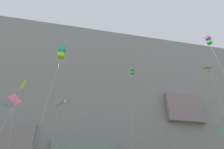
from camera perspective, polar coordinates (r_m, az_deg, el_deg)
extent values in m
cube|color=gray|center=(74.39, -7.95, -11.46)|extent=(180.00, 25.71, 60.20)
cube|color=gray|center=(60.55, -27.00, -15.48)|extent=(13.08, 2.39, 7.51)
cube|color=slate|center=(71.69, 19.19, -9.11)|extent=(12.50, 3.81, 9.37)
cube|color=purple|center=(42.91, 25.14, 9.08)|extent=(1.02, 1.02, 0.54)
cube|color=green|center=(42.31, 25.45, 8.07)|extent=(1.02, 1.02, 0.54)
cylinder|color=black|center=(42.80, 25.67, 8.48)|extent=(0.03, 0.03, 1.45)
cylinder|color=black|center=(42.42, 24.90, 8.66)|extent=(0.03, 0.03, 1.45)
cube|color=teal|center=(26.51, -13.70, 6.81)|extent=(0.87, 0.87, 0.56)
cube|color=#8CCC33|center=(25.89, -13.99, 5.07)|extent=(0.87, 0.87, 0.56)
cylinder|color=black|center=(26.17, -13.06, 5.87)|extent=(0.03, 0.03, 1.50)
cylinder|color=black|center=(26.23, -14.62, 6.03)|extent=(0.03, 0.03, 1.50)
cylinder|color=silver|center=(19.12, -19.33, -12.76)|extent=(0.98, 5.34, 18.45)
cylinder|color=black|center=(36.19, -28.57, -7.20)|extent=(3.81, 0.47, 0.02)
cube|color=purple|center=(35.84, -26.16, -7.97)|extent=(0.31, 0.06, 0.34)
cube|color=teal|center=(35.94, -27.16, -7.77)|extent=(0.31, 0.08, 0.34)
cube|color=teal|center=(36.06, -28.15, -7.57)|extent=(0.31, 0.06, 0.34)
cylinder|color=black|center=(49.29, -13.74, -7.34)|extent=(2.62, 4.88, 0.03)
cube|color=#CC3399|center=(51.12, -15.04, -8.52)|extent=(0.33, 0.54, 0.63)
cube|color=teal|center=(50.46, -14.64, -8.25)|extent=(0.33, 0.54, 0.63)
cube|color=green|center=(49.80, -14.22, -7.98)|extent=(0.33, 0.54, 0.63)
cube|color=red|center=(49.15, -13.80, -7.70)|extent=(0.34, 0.54, 0.63)
cube|color=teal|center=(48.49, -13.36, -7.41)|extent=(0.34, 0.54, 0.63)
cube|color=white|center=(47.85, -12.91, -7.12)|extent=(0.33, 0.54, 0.63)
cube|color=pink|center=(47.20, -12.45, -6.81)|extent=(0.30, 0.52, 0.63)
cube|color=#8CCC33|center=(45.78, -23.45, -2.54)|extent=(1.40, 2.03, 2.40)
cylinder|color=black|center=(45.78, -23.45, -2.54)|extent=(0.30, 0.28, 1.97)
cube|color=pink|center=(45.39, -23.77, -3.51)|extent=(0.20, 0.24, 0.14)
cube|color=navy|center=(45.15, -23.78, -4.08)|extent=(0.23, 0.21, 0.14)
cube|color=green|center=(44.93, -23.92, -4.63)|extent=(0.17, 0.26, 0.14)
cube|color=pink|center=(44.73, -24.13, -5.19)|extent=(0.24, 0.20, 0.14)
cube|color=#38B2D1|center=(44.53, -24.31, -5.75)|extent=(0.16, 0.26, 0.14)
cube|color=pink|center=(30.29, -25.42, -6.26)|extent=(1.72, 0.82, 1.80)
cylinder|color=black|center=(30.29, -25.42, -6.26)|extent=(0.44, 0.46, 1.43)
cube|color=orange|center=(30.02, -25.71, -7.44)|extent=(0.20, 0.13, 0.11)
cube|color=orange|center=(29.89, -26.00, -8.09)|extent=(0.15, 0.19, 0.11)
cube|color=#8CCC33|center=(29.73, -26.05, -8.78)|extent=(0.21, 0.12, 0.11)
pyramid|color=orange|center=(43.26, 25.42, 1.47)|extent=(1.88, 1.55, 0.26)
cube|color=#38B2D1|center=(43.61, 25.30, 0.93)|extent=(0.21, 0.44, 0.49)
cube|color=green|center=(49.76, 5.68, 1.38)|extent=(0.91, 0.91, 0.53)
cube|color=green|center=(49.22, 5.75, 0.44)|extent=(0.91, 0.91, 0.53)
cylinder|color=black|center=(49.58, 6.09, 0.87)|extent=(0.03, 0.03, 1.43)
cylinder|color=black|center=(49.40, 5.34, 0.96)|extent=(0.03, 0.03, 1.43)
cylinder|color=silver|center=(41.39, 5.76, -16.28)|extent=(2.43, 2.43, 29.85)
pyramid|color=white|center=(18.96, 27.16, -12.68)|extent=(1.75, 1.85, 0.33)
cube|color=teal|center=(19.40, 27.67, -13.25)|extent=(0.40, 0.32, 0.50)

